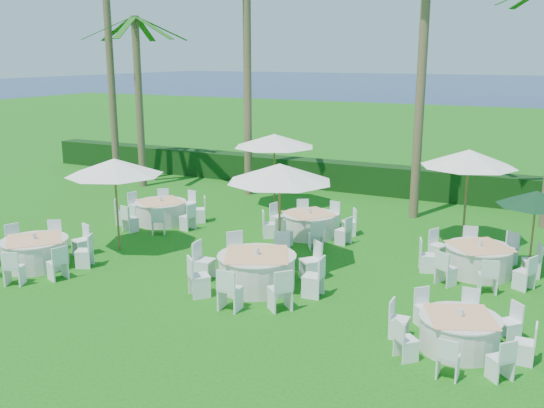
% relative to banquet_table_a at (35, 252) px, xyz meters
% --- Properties ---
extents(ground, '(120.00, 120.00, 0.00)m').
position_rel_banquet_table_a_xyz_m(ground, '(5.52, 0.98, -0.42)').
color(ground, '#145A0F').
rests_on(ground, ground).
extents(hedge, '(34.00, 1.00, 1.20)m').
position_rel_banquet_table_a_xyz_m(hedge, '(5.52, 12.98, 0.18)').
color(hedge, black).
rests_on(hedge, ground).
extents(ocean, '(260.00, 260.00, 0.00)m').
position_rel_banquet_table_a_xyz_m(ocean, '(5.52, 102.98, -0.42)').
color(ocean, '#061942').
rests_on(ocean, ground).
extents(banquet_table_a, '(3.08, 3.08, 0.95)m').
position_rel_banquet_table_a_xyz_m(banquet_table_a, '(0.00, 0.00, 0.00)').
color(banquet_table_a, silver).
rests_on(banquet_table_a, ground).
extents(banquet_table_b, '(3.46, 3.46, 1.03)m').
position_rel_banquet_table_a_xyz_m(banquet_table_b, '(6.16, 1.35, 0.04)').
color(banquet_table_b, silver).
rests_on(banquet_table_b, ground).
extents(banquet_table_c, '(2.77, 2.77, 0.86)m').
position_rel_banquet_table_a_xyz_m(banquet_table_c, '(11.28, 0.21, -0.05)').
color(banquet_table_c, silver).
rests_on(banquet_table_c, ground).
extents(banquet_table_d, '(3.08, 3.08, 0.94)m').
position_rel_banquet_table_a_xyz_m(banquet_table_d, '(0.41, 5.15, -0.01)').
color(banquet_table_d, silver).
rests_on(banquet_table_d, ground).
extents(banquet_table_e, '(3.01, 3.01, 0.92)m').
position_rel_banquet_table_a_xyz_m(banquet_table_e, '(5.61, 5.99, -0.02)').
color(banquet_table_e, silver).
rests_on(banquet_table_e, ground).
extents(banquet_table_f, '(3.05, 3.05, 0.94)m').
position_rel_banquet_table_a_xyz_m(banquet_table_f, '(10.99, 4.81, -0.01)').
color(banquet_table_f, silver).
rests_on(banquet_table_f, ground).
extents(umbrella_a, '(2.81, 2.81, 2.76)m').
position_rel_banquet_table_a_xyz_m(umbrella_a, '(1.09, 2.16, 2.11)').
color(umbrella_a, brown).
rests_on(umbrella_a, ground).
extents(umbrella_b, '(2.89, 2.89, 2.86)m').
position_rel_banquet_table_a_xyz_m(umbrella_b, '(5.97, 3.06, 2.20)').
color(umbrella_b, brown).
rests_on(umbrella_b, ground).
extents(umbrella_c, '(3.09, 3.09, 2.80)m').
position_rel_banquet_table_a_xyz_m(umbrella_c, '(2.89, 8.99, 2.14)').
color(umbrella_c, brown).
rests_on(umbrella_c, ground).
extents(umbrella_d, '(2.84, 2.84, 2.95)m').
position_rel_banquet_table_a_xyz_m(umbrella_d, '(10.19, 7.23, 2.28)').
color(umbrella_d, brown).
rests_on(umbrella_d, ground).
extents(umbrella_green, '(1.98, 1.98, 2.28)m').
position_rel_banquet_table_a_xyz_m(umbrella_green, '(12.20, 5.36, 1.67)').
color(umbrella_green, brown).
rests_on(umbrella_green, ground).
extents(palm_a, '(4.35, 4.28, 9.74)m').
position_rel_banquet_table_a_xyz_m(palm_a, '(-5.45, 9.76, 4.92)').
color(palm_a, brown).
rests_on(palm_a, ground).
extents(palm_b, '(4.41, 4.09, 9.96)m').
position_rel_banquet_table_a_xyz_m(palm_b, '(0.96, 10.46, 5.03)').
color(palm_b, brown).
rests_on(palm_b, ground).
extents(palm_c, '(4.34, 4.29, 11.91)m').
position_rel_banquet_table_a_xyz_m(palm_c, '(8.05, 9.84, 6.03)').
color(palm_c, brown).
rests_on(palm_c, ground).
extents(palm_f, '(4.37, 4.26, 7.26)m').
position_rel_banquet_table_a_xyz_m(palm_f, '(-4.00, 9.78, 3.65)').
color(palm_f, brown).
rests_on(palm_f, ground).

